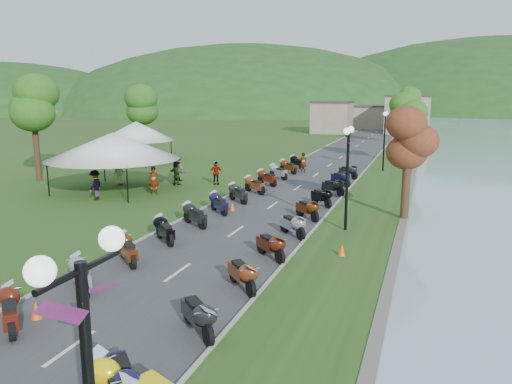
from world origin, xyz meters
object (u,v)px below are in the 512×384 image
(vendor_tent_main, at_px, (114,162))
(pedestrian_b, at_px, (179,180))
(pedestrian_a, at_px, (154,194))
(pedestrian_c, at_px, (96,200))

(vendor_tent_main, distance_m, pedestrian_b, 5.95)
(pedestrian_a, relative_size, pedestrian_c, 0.98)
(pedestrian_b, xyz_separation_m, pedestrian_c, (-1.59, -8.07, 0.00))
(vendor_tent_main, xyz_separation_m, pedestrian_a, (3.17, -0.17, -2.00))
(pedestrian_a, bearing_deg, pedestrian_b, 74.50)
(pedestrian_a, bearing_deg, vendor_tent_main, 150.75)
(pedestrian_c, bearing_deg, vendor_tent_main, -178.93)
(pedestrian_a, height_order, pedestrian_c, pedestrian_c)
(pedestrian_a, distance_m, pedestrian_b, 5.44)
(pedestrian_a, bearing_deg, pedestrian_c, -159.70)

